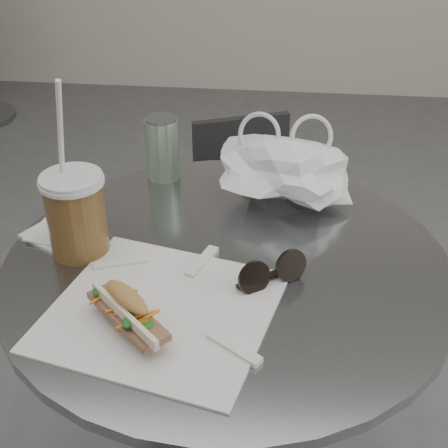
# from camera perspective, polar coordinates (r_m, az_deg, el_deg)

# --- Properties ---
(cafe_table) EXTENTS (0.76, 0.76, 0.74)m
(cafe_table) POSITION_cam_1_polar(r_m,az_deg,el_deg) (1.24, 0.24, -13.72)
(cafe_table) COLOR slate
(cafe_table) RESTS_ON ground
(chair_far) EXTENTS (0.38, 0.40, 0.68)m
(chair_far) POSITION_cam_1_polar(r_m,az_deg,el_deg) (1.84, 2.64, -2.60)
(chair_far) COLOR #313134
(chair_far) RESTS_ON ground
(sandwich_paper) EXTENTS (0.39, 0.38, 0.00)m
(sandwich_paper) POSITION_cam_1_polar(r_m,az_deg,el_deg) (0.96, -5.74, -7.85)
(sandwich_paper) COLOR white
(sandwich_paper) RESTS_ON cafe_table
(banh_mi) EXTENTS (0.19, 0.19, 0.07)m
(banh_mi) POSITION_cam_1_polar(r_m,az_deg,el_deg) (0.91, -8.79, -7.92)
(banh_mi) COLOR #AE7D42
(banh_mi) RESTS_ON sandwich_paper
(iced_coffee) EXTENTS (0.11, 0.11, 0.31)m
(iced_coffee) POSITION_cam_1_polar(r_m,az_deg,el_deg) (1.07, -13.39, 1.00)
(iced_coffee) COLOR brown
(iced_coffee) RESTS_ON cafe_table
(sunglasses) EXTENTS (0.11, 0.09, 0.06)m
(sunglasses) POSITION_cam_1_polar(r_m,az_deg,el_deg) (1.00, 4.39, -4.51)
(sunglasses) COLOR black
(sunglasses) RESTS_ON cafe_table
(plastic_bag) EXTENTS (0.24, 0.19, 0.12)m
(plastic_bag) POSITION_cam_1_polar(r_m,az_deg,el_deg) (1.21, 5.44, 4.83)
(plastic_bag) COLOR white
(plastic_bag) RESTS_ON cafe_table
(napkin_stack) EXTENTS (0.15, 0.15, 0.01)m
(napkin_stack) POSITION_cam_1_polar(r_m,az_deg,el_deg) (1.16, -14.62, -0.68)
(napkin_stack) COLOR white
(napkin_stack) RESTS_ON cafe_table
(drink_can) EXTENTS (0.07, 0.07, 0.13)m
(drink_can) POSITION_cam_1_polar(r_m,az_deg,el_deg) (1.29, -5.65, 6.91)
(drink_can) COLOR #528950
(drink_can) RESTS_ON cafe_table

